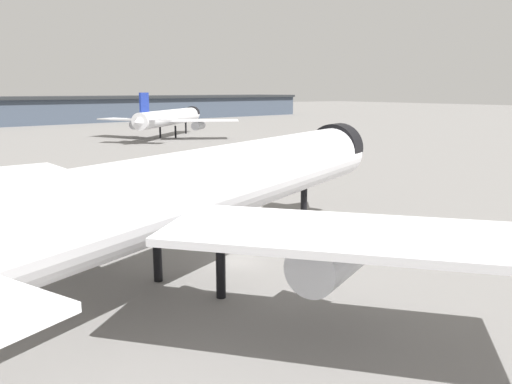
# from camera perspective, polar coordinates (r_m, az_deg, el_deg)

# --- Properties ---
(ground) EXTENTS (900.00, 900.00, 0.00)m
(ground) POSITION_cam_1_polar(r_m,az_deg,el_deg) (41.14, -2.00, -7.84)
(ground) COLOR slate
(airliner_near_gate) EXTENTS (52.58, 47.00, 15.59)m
(airliner_near_gate) POSITION_cam_1_polar(r_m,az_deg,el_deg) (35.52, -5.86, 0.48)
(airliner_near_gate) COLOR white
(airliner_near_gate) RESTS_ON ground
(airliner_far_taxiway) EXTENTS (39.35, 37.79, 13.13)m
(airliner_far_taxiway) POSITION_cam_1_polar(r_m,az_deg,el_deg) (150.11, -9.84, 8.35)
(airliner_far_taxiway) COLOR white
(airliner_far_taxiway) RESTS_ON ground
(terminal_building) EXTENTS (244.96, 59.38, 16.57)m
(terminal_building) POSITION_cam_1_polar(r_m,az_deg,el_deg) (236.53, -19.84, 8.93)
(terminal_building) COLOR #3D4756
(terminal_building) RESTS_ON ground
(baggage_cart_trailing) EXTENTS (2.75, 2.87, 1.82)m
(baggage_cart_trailing) POSITION_cam_1_polar(r_m,az_deg,el_deg) (67.42, -0.77, 0.70)
(baggage_cart_trailing) COLOR black
(baggage_cart_trailing) RESTS_ON ground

